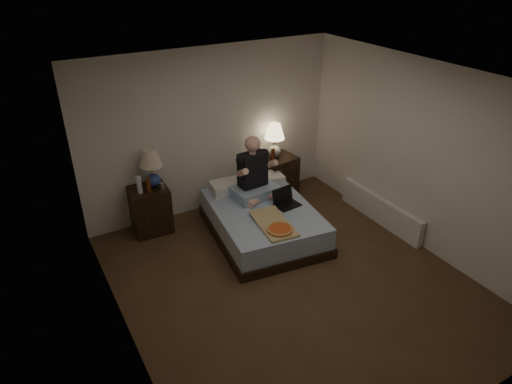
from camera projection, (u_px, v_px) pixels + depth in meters
floor at (292, 281)px, 5.70m from camera, size 4.00×4.50×0.00m
ceiling at (301, 83)px, 4.51m from camera, size 4.00×4.50×0.00m
wall_back at (211, 131)px, 6.82m from camera, size 4.00×0.00×2.50m
wall_front at (467, 320)px, 3.39m from camera, size 4.00×0.00×2.50m
wall_left at (118, 245)px, 4.23m from camera, size 0.00×4.50×2.50m
wall_right at (422, 157)px, 5.98m from camera, size 0.00×4.50×2.50m
bed at (263, 222)px, 6.52m from camera, size 1.54×1.92×0.44m
nightstand_left at (151, 210)px, 6.57m from camera, size 0.55×0.51×0.69m
nightstand_right at (278, 176)px, 7.53m from camera, size 0.58×0.54×0.69m
lamp_left at (152, 168)px, 6.35m from camera, size 0.39×0.39×0.56m
lamp_right at (274, 141)px, 7.24m from camera, size 0.35×0.35×0.56m
water_bottle at (139, 185)px, 6.24m from camera, size 0.07×0.07×0.25m
soda_can at (162, 186)px, 6.37m from camera, size 0.07×0.07×0.10m
beer_bottle_left at (148, 185)px, 6.25m from camera, size 0.06×0.06×0.23m
beer_bottle_right at (273, 155)px, 7.16m from camera, size 0.06×0.06×0.23m
person at (255, 168)px, 6.50m from camera, size 0.70×0.57×0.93m
laptop at (288, 198)px, 6.42m from camera, size 0.37×0.32×0.24m
pizza_box at (280, 230)px, 5.85m from camera, size 0.48×0.80×0.08m
radiator at (380, 210)px, 6.84m from camera, size 0.10×1.60×0.40m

